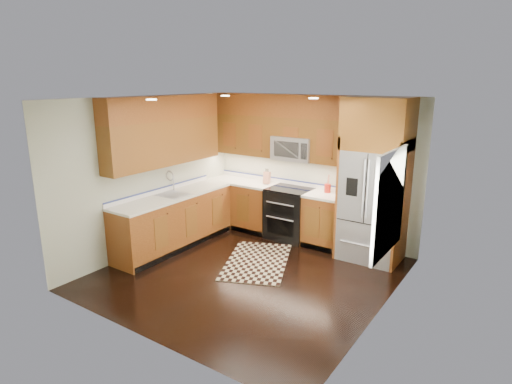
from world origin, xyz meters
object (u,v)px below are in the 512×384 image
Objects in this scene: refrigerator at (374,181)px; range at (289,214)px; knife_block at (267,177)px; utensil_crock at (328,186)px; rug at (257,261)px.

range is at bearing 178.60° from refrigerator.
refrigerator is 2.13m from knife_block.
utensil_crock is (-0.88, 0.19, -0.25)m from refrigerator.
utensil_crock is at bearing 44.34° from rug.
knife_block is 0.90× the size of utensil_crock.
rug is at bearing -140.70° from refrigerator.
knife_block reaches higher than rug.
knife_block is (-0.67, 1.32, 1.05)m from rug.
knife_block is at bearing -178.13° from utensil_crock.
knife_block is (-0.56, 0.11, 0.59)m from range.
range is 3.28× the size of knife_block.
knife_block is at bearing 93.48° from rug.
rug is 5.47× the size of knife_block.
rug is at bearing -84.71° from range.
rug is at bearing -112.26° from utensil_crock.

